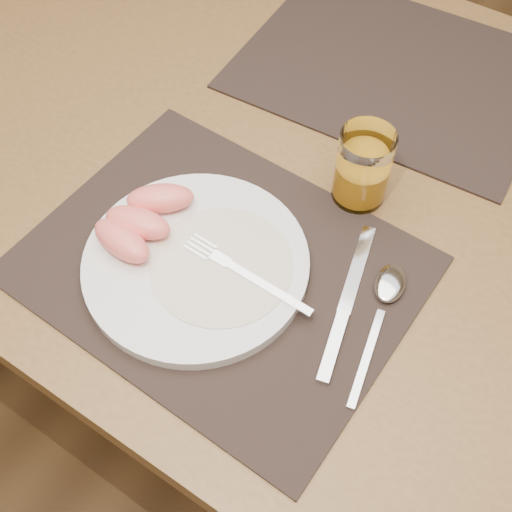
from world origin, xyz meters
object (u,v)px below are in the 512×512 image
object	(u,v)px
placemat_near	(220,267)
knife	(343,313)
table	(313,197)
fork	(237,269)
spoon	(387,294)
placemat_far	(393,70)
juice_glass	(362,170)
plate	(196,263)

from	to	relation	value
placemat_near	knife	size ratio (longest dim) A/B	2.08
table	fork	bearing A→B (deg)	-84.81
knife	spoon	world-z (taller)	spoon
placemat_far	knife	bearing A→B (deg)	-70.78
placemat_far	fork	size ratio (longest dim) A/B	2.57
placemat_far	fork	xyz separation A→B (m)	(0.02, -0.44, 0.02)
placemat_far	spoon	xyz separation A→B (m)	(0.17, -0.37, 0.01)
placemat_near	table	bearing A→B (deg)	88.30
knife	spoon	size ratio (longest dim) A/B	1.13
fork	table	bearing A→B (deg)	95.19
table	knife	bearing A→B (deg)	-52.62
spoon	juice_glass	world-z (taller)	juice_glass
placemat_near	spoon	world-z (taller)	spoon
placemat_far	placemat_near	bearing A→B (deg)	-91.45
placemat_near	fork	world-z (taller)	fork
placemat_far	knife	xyz separation A→B (m)	(0.14, -0.42, 0.00)
knife	placemat_near	bearing A→B (deg)	-171.13
placemat_near	plate	world-z (taller)	plate
fork	spoon	bearing A→B (deg)	25.13
placemat_far	plate	world-z (taller)	plate
table	juice_glass	xyz separation A→B (m)	(0.08, -0.03, 0.13)
table	juice_glass	bearing A→B (deg)	-20.43
table	placemat_far	distance (m)	0.24
spoon	placemat_far	bearing A→B (deg)	115.47
plate	spoon	xyz separation A→B (m)	(0.21, 0.09, -0.00)
table	knife	xyz separation A→B (m)	(0.15, -0.20, 0.09)
juice_glass	spoon	bearing A→B (deg)	-49.28
fork	placemat_near	bearing A→B (deg)	175.49
table	placemat_near	distance (m)	0.24
plate	knife	xyz separation A→B (m)	(0.18, 0.04, -0.01)
placemat_far	fork	world-z (taller)	fork
plate	placemat_far	bearing A→B (deg)	85.80
table	fork	distance (m)	0.25
placemat_near	juice_glass	size ratio (longest dim) A/B	4.32
fork	juice_glass	world-z (taller)	juice_glass
placemat_far	spoon	bearing A→B (deg)	-64.53
fork	juice_glass	xyz separation A→B (m)	(0.06, 0.19, 0.03)
table	placemat_near	size ratio (longest dim) A/B	3.11
placemat_near	fork	distance (m)	0.03
plate	juice_glass	world-z (taller)	juice_glass
placemat_near	knife	world-z (taller)	knife
plate	table	bearing A→B (deg)	83.02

